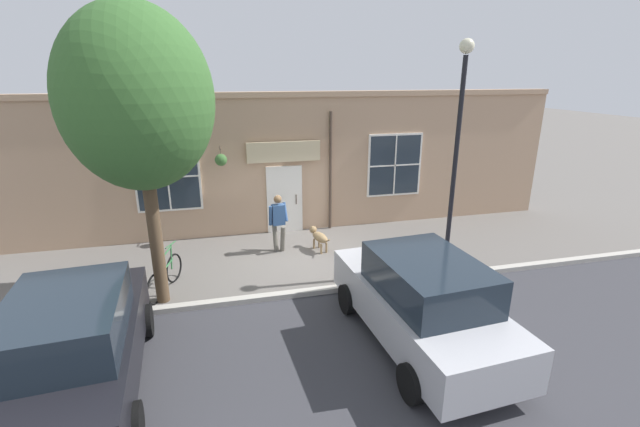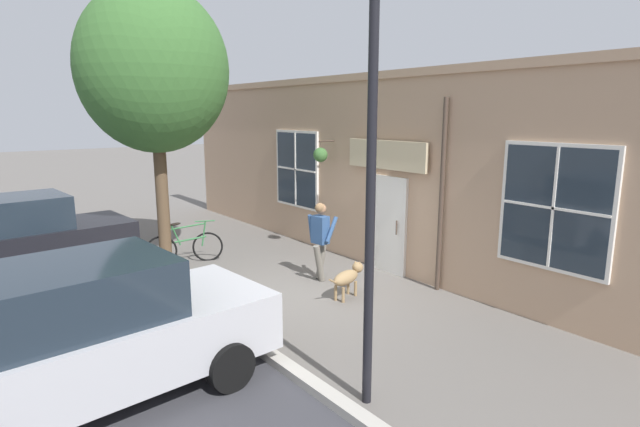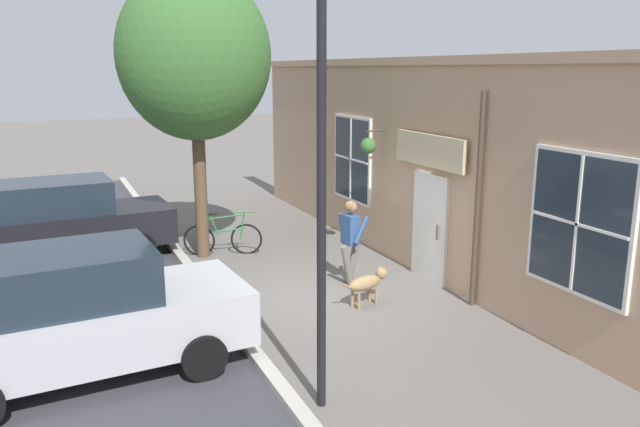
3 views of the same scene
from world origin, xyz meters
TOP-DOWN VIEW (x-y plane):
  - ground_plane at (0.00, 0.00)m, footprint 90.00×90.00m
  - storefront_facade at (-2.34, 0.00)m, footprint 0.95×18.00m
  - pedestrian_walking at (-0.67, -0.41)m, footprint 0.54×0.55m
  - dog_on_leash at (-0.46, 0.69)m, footprint 1.08×0.46m
  - street_tree_by_curb at (1.47, -3.32)m, footprint 3.18×2.86m
  - leaning_bicycle at (1.05, -3.29)m, footprint 1.65×0.64m
  - parked_car_nearest_curb at (4.25, -4.24)m, footprint 4.41×2.16m
  - parked_car_mid_block at (4.26, 1.44)m, footprint 4.41×2.16m
  - street_lamp at (1.65, 3.45)m, footprint 0.32×0.32m

SIDE VIEW (x-z plane):
  - ground_plane at x=0.00m, z-range 0.00..0.00m
  - leaning_bicycle at x=1.05m, z-range -0.12..0.88m
  - dog_on_leash at x=-0.46m, z-range 0.09..0.72m
  - parked_car_nearest_curb at x=4.25m, z-range 0.00..1.75m
  - parked_car_mid_block at x=4.26m, z-range 0.00..1.75m
  - pedestrian_walking at x=-0.67m, z-range 0.15..1.79m
  - storefront_facade at x=-2.34m, z-range 0.01..4.28m
  - street_lamp at x=1.65m, z-range 0.78..6.26m
  - street_tree_by_curb at x=1.47m, z-range 1.14..7.19m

